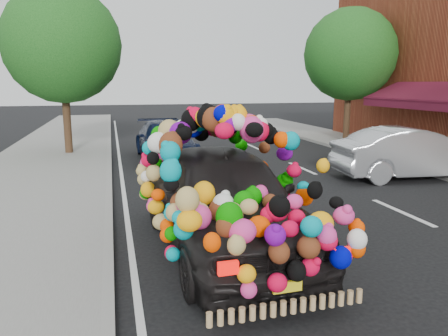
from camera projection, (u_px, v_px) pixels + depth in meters
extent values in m
plane|color=black|center=(237.00, 226.00, 8.26)|extent=(100.00, 100.00, 0.00)
cube|color=gray|center=(109.00, 233.00, 7.67)|extent=(0.15, 60.00, 0.13)
cube|color=maroon|center=(424.00, 92.00, 15.65)|extent=(1.62, 5.20, 0.75)
cube|color=maroon|center=(405.00, 104.00, 15.54)|extent=(0.06, 5.20, 0.35)
cylinder|color=#332114|center=(67.00, 119.00, 16.10)|extent=(0.28, 0.28, 2.73)
sphere|color=#114113|center=(62.00, 44.00, 15.60)|extent=(4.20, 4.20, 4.20)
cylinder|color=#332114|center=(347.00, 114.00, 19.47)|extent=(0.28, 0.28, 2.64)
sphere|color=#114113|center=(350.00, 54.00, 18.98)|extent=(4.00, 4.00, 4.00)
imported|color=black|center=(222.00, 198.00, 7.02)|extent=(2.20, 5.01, 1.68)
cube|color=red|center=(228.00, 268.00, 4.51)|extent=(0.22, 0.07, 0.14)
cube|color=red|center=(342.00, 254.00, 4.89)|extent=(0.22, 0.07, 0.14)
cube|color=yellow|center=(287.00, 287.00, 4.75)|extent=(0.34, 0.05, 0.12)
imported|color=black|center=(165.00, 141.00, 15.48)|extent=(1.92, 4.63, 1.34)
imported|color=#AFB1B6|center=(412.00, 153.00, 12.30)|extent=(4.52, 1.93, 1.45)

